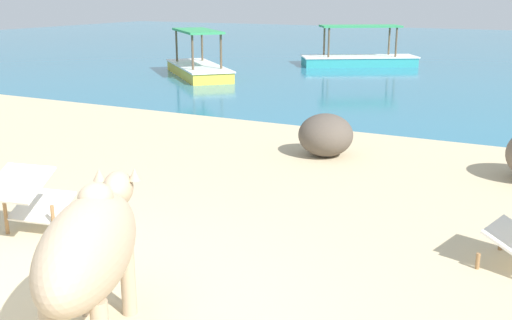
% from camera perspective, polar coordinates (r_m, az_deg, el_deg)
% --- Properties ---
extents(water_surface, '(60.00, 36.00, 0.03)m').
position_cam_1_polar(water_surface, '(24.84, 20.48, 9.21)').
color(water_surface, teal).
rests_on(water_surface, ground).
extents(cow, '(1.18, 1.79, 1.03)m').
position_cam_1_polar(cow, '(4.03, -15.35, -7.79)').
color(cow, tan).
rests_on(cow, sand_beach).
extents(deck_chair_far, '(0.68, 0.86, 0.68)m').
position_cam_1_polar(deck_chair_far, '(6.09, -20.51, -3.26)').
color(deck_chair_far, olive).
rests_on(deck_chair_far, sand_beach).
extents(shore_rock_large, '(1.03, 1.04, 0.61)m').
position_cam_1_polar(shore_rock_large, '(8.61, 6.59, 2.36)').
color(shore_rock_large, brown).
rests_on(shore_rock_large, sand_beach).
extents(boat_teal, '(3.73, 2.91, 1.29)m').
position_cam_1_polar(boat_teal, '(20.07, 9.69, 9.53)').
color(boat_teal, teal).
rests_on(boat_teal, water_surface).
extents(boat_yellow, '(3.43, 3.40, 1.29)m').
position_cam_1_polar(boat_yellow, '(17.33, -5.49, 8.78)').
color(boat_yellow, gold).
rests_on(boat_yellow, water_surface).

